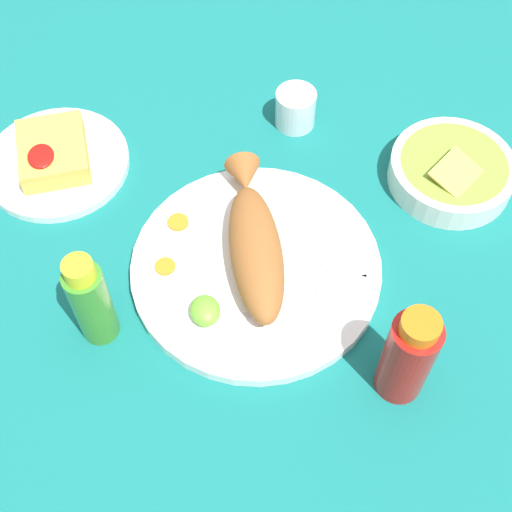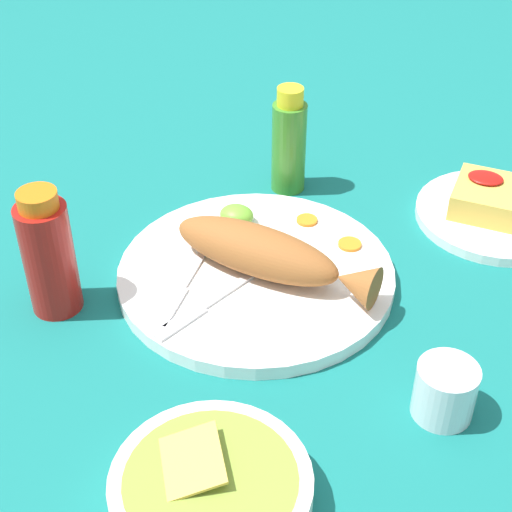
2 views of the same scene
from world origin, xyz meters
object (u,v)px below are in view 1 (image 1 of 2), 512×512
object	(u,v)px
fork_near	(320,267)
hot_sauce_bottle_red	(408,356)
fried_fish	(254,242)
main_plate	(256,268)
guacamole_bowl	(452,171)
salt_cup	(295,110)
hot_sauce_bottle_green	(91,301)
side_plate_fries	(57,163)
fork_far	(313,297)

from	to	relation	value
fork_near	hot_sauce_bottle_red	world-z (taller)	hot_sauce_bottle_red
fried_fish	fork_near	distance (m)	0.10
main_plate	fork_near	distance (m)	0.09
main_plate	fork_near	bearing A→B (deg)	73.05
fork_near	hot_sauce_bottle_red	size ratio (longest dim) A/B	1.12
fried_fish	hot_sauce_bottle_red	size ratio (longest dim) A/B	1.67
hot_sauce_bottle_red	guacamole_bowl	distance (m)	0.34
fried_fish	salt_cup	size ratio (longest dim) A/B	4.24
fried_fish	salt_cup	xyz separation A→B (m)	(-0.24, 0.12, -0.02)
hot_sauce_bottle_green	salt_cup	distance (m)	0.45
guacamole_bowl	side_plate_fries	bearing A→B (deg)	-106.11
hot_sauce_bottle_red	side_plate_fries	world-z (taller)	hot_sauce_bottle_red
fork_near	hot_sauce_bottle_red	xyz separation A→B (m)	(0.17, 0.05, 0.06)
side_plate_fries	guacamole_bowl	size ratio (longest dim) A/B	1.19
salt_cup	hot_sauce_bottle_red	bearing A→B (deg)	1.38
fork_far	side_plate_fries	world-z (taller)	fork_far
fried_fish	side_plate_fries	size ratio (longest dim) A/B	1.23
fried_fish	fork_far	xyz separation A→B (m)	(0.08, 0.06, -0.03)
guacamole_bowl	main_plate	bearing A→B (deg)	-74.34
fork_near	guacamole_bowl	xyz separation A→B (m)	(-0.11, 0.23, 0.00)
fried_fish	guacamole_bowl	xyz separation A→B (m)	(-0.07, 0.31, -0.02)
fork_far	fork_near	bearing A→B (deg)	56.20
main_plate	salt_cup	world-z (taller)	salt_cup
salt_cup	side_plate_fries	distance (m)	0.37
fried_fish	fork_near	bearing A→B (deg)	68.49
hot_sauce_bottle_green	guacamole_bowl	bearing A→B (deg)	103.62
salt_cup	fork_far	bearing A→B (deg)	-11.00
fried_fish	guacamole_bowl	distance (m)	0.32
fork_near	hot_sauce_bottle_red	distance (m)	0.19
guacamole_bowl	hot_sauce_bottle_red	bearing A→B (deg)	-32.26
main_plate	fried_fish	world-z (taller)	fried_fish
fork_near	guacamole_bowl	distance (m)	0.26
guacamole_bowl	fork_far	bearing A→B (deg)	-58.63
hot_sauce_bottle_red	guacamole_bowl	xyz separation A→B (m)	(-0.29, 0.18, -0.05)
fork_far	hot_sauce_bottle_green	distance (m)	0.28
side_plate_fries	hot_sauce_bottle_green	bearing A→B (deg)	6.42
guacamole_bowl	hot_sauce_bottle_green	bearing A→B (deg)	-76.38
fork_far	salt_cup	xyz separation A→B (m)	(-0.32, 0.06, 0.01)
salt_cup	fried_fish	bearing A→B (deg)	-26.85
fork_near	guacamole_bowl	size ratio (longest dim) A/B	0.98
fried_fish	hot_sauce_bottle_red	world-z (taller)	hot_sauce_bottle_red
hot_sauce_bottle_red	salt_cup	size ratio (longest dim) A/B	2.54
fork_far	guacamole_bowl	distance (m)	0.30
main_plate	fried_fish	bearing A→B (deg)	174.19
main_plate	fried_fish	size ratio (longest dim) A/B	1.28
side_plate_fries	guacamole_bowl	xyz separation A→B (m)	(0.16, 0.56, 0.02)
salt_cup	guacamole_bowl	distance (m)	0.26
hot_sauce_bottle_red	salt_cup	xyz separation A→B (m)	(-0.46, -0.01, -0.05)
fork_near	fork_far	world-z (taller)	same
hot_sauce_bottle_green	side_plate_fries	size ratio (longest dim) A/B	0.72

